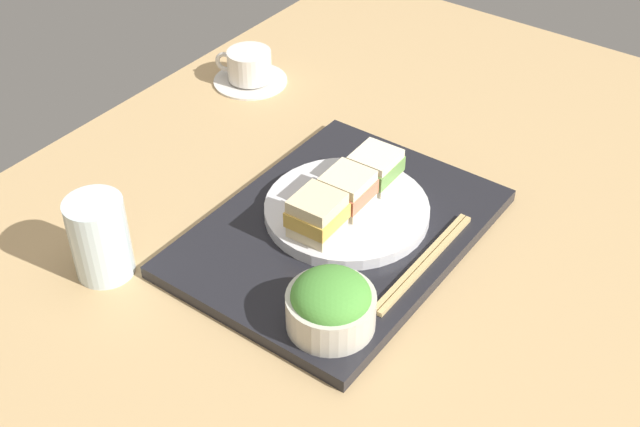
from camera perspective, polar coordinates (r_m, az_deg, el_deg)
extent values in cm
cube|color=tan|center=(120.57, 2.55, -0.67)|extent=(140.00, 100.00, 3.00)
cube|color=black|center=(115.23, 1.27, -1.27)|extent=(43.88, 32.32, 1.86)
cylinder|color=silver|center=(116.04, 1.94, 0.19)|extent=(23.11, 23.11, 1.69)
cube|color=beige|center=(110.50, -0.09, -0.96)|extent=(6.43, 6.06, 1.77)
cube|color=gold|center=(109.22, -0.09, -0.15)|extent=(6.91, 6.44, 2.24)
cube|color=beige|center=(107.97, -0.09, 0.67)|extent=(6.43, 6.06, 1.77)
cube|color=beige|center=(115.05, 1.96, 0.81)|extent=(6.43, 6.06, 1.50)
cube|color=#CC6B4C|center=(113.89, 1.98, 1.55)|extent=(6.87, 6.29, 2.28)
cube|color=beige|center=(112.74, 2.00, 2.31)|extent=(6.43, 6.06, 1.50)
cube|color=#EFE5C1|center=(119.82, 3.85, 2.44)|extent=(6.43, 6.06, 1.25)
cube|color=#669347|center=(118.76, 3.88, 3.13)|extent=(6.93, 6.27, 2.34)
cube|color=#EFE5C1|center=(117.72, 3.92, 3.84)|extent=(6.43, 6.06, 1.25)
cylinder|color=beige|center=(99.60, 0.74, -6.65)|extent=(10.85, 10.85, 4.70)
ellipsoid|color=#4C9338|center=(97.93, 0.75, -5.69)|extent=(9.60, 9.60, 5.28)
cube|color=tan|center=(109.35, 7.33, -3.42)|extent=(22.76, 0.75, 0.70)
cube|color=tan|center=(109.64, 6.94, -3.24)|extent=(22.76, 0.75, 0.70)
cylinder|color=silver|center=(151.03, -4.79, 9.11)|extent=(13.18, 13.18, 0.80)
cylinder|color=silver|center=(149.55, -4.85, 10.11)|extent=(7.82, 7.82, 5.22)
cylinder|color=#382111|center=(148.50, -4.90, 10.86)|extent=(7.20, 7.20, 0.40)
torus|color=silver|center=(150.95, -6.50, 10.29)|extent=(2.12, 3.75, 3.72)
cylinder|color=silver|center=(110.61, -14.86, -1.61)|extent=(7.66, 7.66, 11.47)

